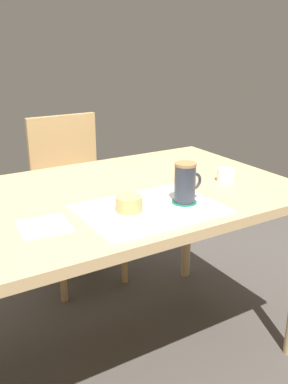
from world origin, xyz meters
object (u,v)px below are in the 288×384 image
at_px(wooden_chair, 73,190).
at_px(pastry_plate, 129,212).
at_px(pastry, 129,204).
at_px(dining_table, 113,210).
at_px(sugar_bowl, 226,175).
at_px(coffee_mug, 185,182).

distance_m(wooden_chair, pastry_plate, 1.02).
xyz_separation_m(pastry_plate, pastry, (0.00, 0.00, 0.03)).
bearing_deg(dining_table, sugar_bowl, -14.31).
relative_size(pastry_plate, coffee_mug, 1.14).
relative_size(pastry_plate, pastry, 1.78).
xyz_separation_m(dining_table, sugar_bowl, (0.45, -0.11, 0.09)).
bearing_deg(coffee_mug, sugar_bowl, 22.19).
distance_m(dining_table, pastry, 0.26).
distance_m(coffee_mug, sugar_bowl, 0.32).
relative_size(pastry, coffee_mug, 0.64).
distance_m(pastry_plate, coffee_mug, 0.23).
height_order(wooden_chair, sugar_bowl, wooden_chair).
bearing_deg(pastry, dining_table, 76.12).
bearing_deg(wooden_chair, pastry, 79.36).
xyz_separation_m(pastry, sugar_bowl, (0.50, 0.11, -0.02)).
bearing_deg(sugar_bowl, pastry, -167.80).
distance_m(wooden_chair, pastry, 1.02).
distance_m(dining_table, wooden_chair, 0.77).
bearing_deg(sugar_bowl, wooden_chair, 110.24).
height_order(dining_table, pastry_plate, pastry_plate).
distance_m(dining_table, pastry_plate, 0.24).
distance_m(wooden_chair, sugar_bowl, 0.95).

